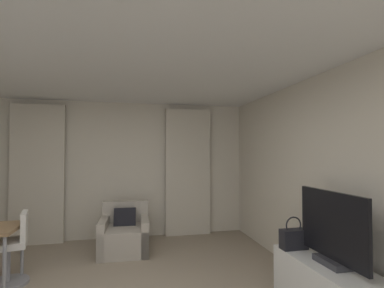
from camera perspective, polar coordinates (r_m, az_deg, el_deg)
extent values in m
cube|color=beige|center=(5.73, -14.69, -4.96)|extent=(5.12, 0.06, 2.60)
cube|color=beige|center=(3.56, 28.31, -6.88)|extent=(0.06, 6.12, 2.60)
cube|color=white|center=(2.87, -16.92, 18.64)|extent=(5.12, 6.12, 0.06)
cube|color=beige|center=(5.82, -28.45, -5.25)|extent=(0.90, 0.06, 2.50)
cube|color=beige|center=(5.72, -0.78, -5.52)|extent=(0.90, 0.06, 2.50)
cube|color=#B2A899|center=(5.05, -13.34, -18.05)|extent=(0.81, 0.84, 0.41)
cube|color=#B2A899|center=(5.28, -13.12, -12.95)|extent=(0.78, 0.17, 0.37)
cube|color=#B2A899|center=(5.02, -9.41, -17.33)|extent=(0.15, 0.82, 0.55)
cube|color=#B2A899|center=(5.06, -17.23, -17.18)|extent=(0.15, 0.82, 0.55)
cube|color=black|center=(5.09, -13.24, -14.35)|extent=(0.37, 0.22, 0.37)
cylinder|color=#99999E|center=(4.58, -30.76, -17.78)|extent=(0.04, 0.04, 0.69)
cylinder|color=#99999E|center=(4.08, -33.34, -19.81)|extent=(0.04, 0.04, 0.69)
cylinder|color=gray|center=(4.46, -32.87, -19.76)|extent=(0.06, 0.06, 0.46)
cylinder|color=gray|center=(4.53, -32.91, -22.28)|extent=(0.48, 0.48, 0.04)
cube|color=silver|center=(4.39, -32.81, -16.41)|extent=(0.48, 0.48, 0.08)
cube|color=silver|center=(4.32, -30.46, -13.81)|extent=(0.14, 0.36, 0.34)
cube|color=#333338|center=(3.33, 26.20, -20.35)|extent=(0.20, 0.36, 0.06)
cube|color=black|center=(3.23, 26.12, -14.29)|extent=(0.04, 0.92, 0.66)
cube|color=black|center=(3.64, 19.61, -17.44)|extent=(0.30, 0.14, 0.22)
torus|color=black|center=(3.60, 19.59, -14.99)|extent=(0.20, 0.02, 0.20)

